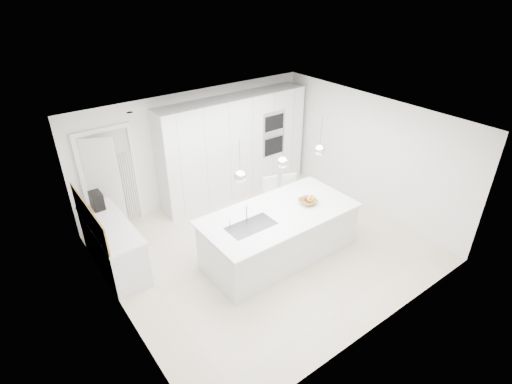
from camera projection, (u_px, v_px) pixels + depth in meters
floor at (265, 248)px, 7.65m from camera, size 5.50×5.50×0.00m
wall_back at (196, 147)px, 8.78m from camera, size 5.50×0.00×5.50m
wall_left at (112, 248)px, 5.61m from camera, size 0.00×5.00×5.00m
ceiling at (267, 124)px, 6.42m from camera, size 5.50×5.50×0.00m
tall_cabinets at (234, 147)px, 9.04m from camera, size 3.60×0.60×2.30m
oven_stack at (274, 134)px, 9.19m from camera, size 0.62×0.04×1.05m
doorway_frame at (111, 181)px, 7.86m from camera, size 1.11×0.08×2.13m
hallway_door at (99, 186)px, 7.70m from camera, size 0.76×0.38×2.00m
radiator at (128, 184)px, 8.10m from camera, size 0.32×0.04×1.40m
left_base_cabinets at (114, 246)px, 7.00m from camera, size 0.60×1.80×0.86m
left_worktop at (109, 225)px, 6.78m from camera, size 0.62×1.82×0.04m
oak_backsplash at (89, 217)px, 6.50m from camera, size 0.02×1.80×0.50m
island_base at (280, 235)px, 7.28m from camera, size 2.80×1.20×0.86m
island_worktop at (279, 213)px, 7.10m from camera, size 2.84×1.40×0.04m
island_sink at (251, 230)px, 6.75m from camera, size 0.84×0.44×0.18m
island_tap at (247, 212)px, 6.81m from camera, size 0.02×0.02×0.30m
pendant_left at (240, 176)px, 6.12m from camera, size 0.20×0.20×0.20m
pendant_mid at (283, 162)px, 6.56m from camera, size 0.20×0.20×0.20m
pendant_right at (320, 150)px, 7.00m from camera, size 0.20×0.20×0.20m
fruit_bowl at (308, 202)px, 7.33m from camera, size 0.35×0.35×0.08m
espresso_machine at (97, 200)px, 7.13m from camera, size 0.19×0.30×0.32m
bar_stool_left at (274, 201)px, 8.23m from camera, size 0.44×0.53×1.00m
bar_stool_right at (292, 198)px, 8.35m from camera, size 0.42×0.52×0.99m
apple_a at (310, 200)px, 7.33m from camera, size 0.07×0.07×0.07m
apple_b at (307, 198)px, 7.37m from camera, size 0.08×0.08×0.08m
banana_bunch at (311, 198)px, 7.30m from camera, size 0.24×0.17×0.21m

